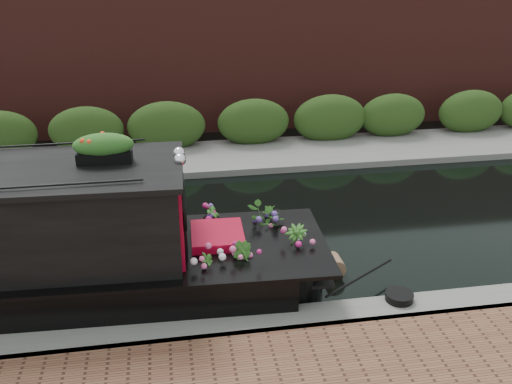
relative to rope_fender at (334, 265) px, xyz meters
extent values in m
plane|color=black|center=(-2.64, 1.85, -0.17)|extent=(80.00, 80.00, 0.00)
cube|color=slate|center=(-2.64, -1.45, -0.17)|extent=(40.00, 0.60, 0.50)
cube|color=slate|center=(-2.64, 6.05, -0.17)|extent=(40.00, 2.40, 0.34)
cube|color=#264416|center=(-2.64, 6.95, -0.17)|extent=(40.00, 1.10, 2.80)
cube|color=#4F201A|center=(-2.64, 9.05, -0.17)|extent=(40.00, 1.00, 8.00)
cube|color=#AF0724|center=(-2.60, 0.00, 1.36)|extent=(0.14, 1.88, 1.45)
cube|color=black|center=(-4.03, -0.96, 1.44)|extent=(0.97, 0.07, 0.59)
cube|color=#AF0724|center=(-2.04, 0.00, 0.58)|extent=(0.90, 1.00, 0.54)
sphere|color=white|center=(-2.59, -0.15, 2.20)|extent=(0.19, 0.19, 0.19)
sphere|color=white|center=(-2.59, 0.15, 2.20)|extent=(0.19, 0.19, 0.19)
cube|color=black|center=(-3.71, 0.00, 2.26)|extent=(0.83, 0.29, 0.18)
ellipsoid|color=#EE401A|center=(-3.71, 0.00, 2.48)|extent=(0.90, 0.29, 0.26)
imported|color=#2F6822|center=(-2.26, -0.71, 0.59)|extent=(0.32, 0.35, 0.55)
imported|color=#2F6822|center=(-1.71, -0.73, 0.64)|extent=(0.47, 0.46, 0.67)
imported|color=#2F6822|center=(-1.10, 0.49, 0.68)|extent=(0.87, 0.86, 0.73)
imported|color=#2F6822|center=(-0.78, -0.30, 0.65)|extent=(0.53, 0.53, 0.68)
imported|color=#2F6822|center=(-2.04, 0.85, 0.63)|extent=(0.34, 0.40, 0.64)
cylinder|color=#846245|center=(0.00, 0.00, 0.00)|extent=(0.35, 0.39, 0.35)
cylinder|color=black|center=(0.67, -1.30, 0.14)|extent=(0.44, 0.44, 0.12)
camera|label=1|loc=(-2.78, -8.35, 5.24)|focal=40.00mm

